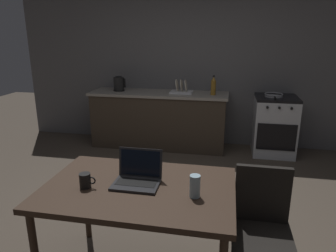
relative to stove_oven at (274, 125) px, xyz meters
The scene contains 13 objects.
ground_plane 2.52m from the stove_oven, 120.90° to the right, with size 12.00×12.00×0.00m, color #473D33.
back_wall 1.34m from the stove_oven, 160.09° to the left, with size 6.40×0.10×2.59m, color #5C5B5D.
kitchen_counter 1.78m from the stove_oven, behind, with size 2.16×0.64×0.88m.
stove_oven is the anchor object (origin of this frame).
dining_table 3.13m from the stove_oven, 114.20° to the right, with size 1.32×0.87×0.75m.
chair 2.80m from the stove_oven, 98.81° to the right, with size 0.40×0.40×0.89m.
laptop 3.11m from the stove_oven, 114.83° to the right, with size 0.32×0.25×0.23m.
electric_kettle 2.50m from the stove_oven, behind, with size 0.20×0.18×0.24m.
bottle 1.10m from the stove_oven, behind, with size 0.08×0.08×0.29m.
frying_pan 0.47m from the stove_oven, 153.92° to the right, with size 0.27×0.44×0.05m.
coffee_mug 3.38m from the stove_oven, 119.03° to the right, with size 0.12×0.08×0.10m.
drinking_glass 3.07m from the stove_oven, 106.80° to the right, with size 0.07×0.07×0.15m.
dish_rack 1.50m from the stove_oven, behind, with size 0.34×0.26×0.21m.
Camera 1 is at (0.57, -2.59, 1.77)m, focal length 33.34 mm.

